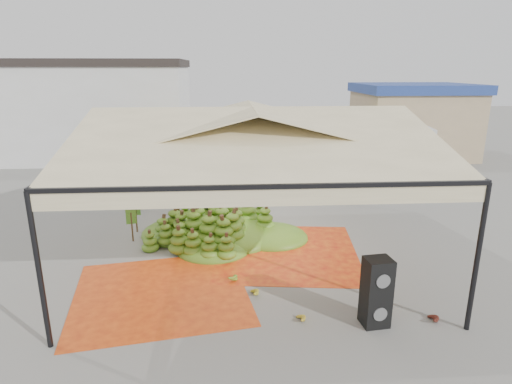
{
  "coord_description": "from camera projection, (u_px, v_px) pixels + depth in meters",
  "views": [
    {
      "loc": [
        -0.66,
        -11.06,
        4.97
      ],
      "look_at": [
        0.2,
        1.5,
        1.3
      ],
      "focal_mm": 30.0,
      "sensor_mm": 36.0,
      "label": 1
    }
  ],
  "objects": [
    {
      "name": "ground",
      "position": [
        253.0,
        251.0,
        12.03
      ],
      "size": [
        90.0,
        90.0,
        0.0
      ],
      "primitive_type": "plane",
      "color": "slate",
      "rests_on": "ground"
    },
    {
      "name": "canopy_tent",
      "position": [
        252.0,
        134.0,
        11.1
      ],
      "size": [
        8.1,
        8.1,
        4.0
      ],
      "color": "black",
      "rests_on": "ground"
    },
    {
      "name": "building_white",
      "position": [
        60.0,
        109.0,
        24.02
      ],
      "size": [
        14.3,
        6.3,
        5.4
      ],
      "color": "silver",
      "rests_on": "ground"
    },
    {
      "name": "building_tan",
      "position": [
        412.0,
        120.0,
        24.55
      ],
      "size": [
        6.3,
        5.3,
        4.1
      ],
      "color": "tan",
      "rests_on": "ground"
    },
    {
      "name": "tarp_left",
      "position": [
        161.0,
        293.0,
        9.81
      ],
      "size": [
        4.39,
        4.24,
        0.01
      ],
      "primitive_type": "cube",
      "rotation": [
        0.0,
        0.0,
        0.16
      ],
      "color": "#E55915",
      "rests_on": "ground"
    },
    {
      "name": "tarp_right",
      "position": [
        287.0,
        252.0,
        11.98
      ],
      "size": [
        4.27,
        4.43,
        0.01
      ],
      "primitive_type": "cube",
      "rotation": [
        0.0,
        0.0,
        -0.12
      ],
      "color": "orange",
      "rests_on": "ground"
    },
    {
      "name": "banana_heap",
      "position": [
        227.0,
        220.0,
        12.88
      ],
      "size": [
        5.57,
        4.69,
        1.13
      ],
      "primitive_type": "ellipsoid",
      "rotation": [
        0.0,
        0.0,
        0.07
      ],
      "color": "#417017",
      "rests_on": "ground"
    },
    {
      "name": "hand_yellow_a",
      "position": [
        252.0,
        292.0,
        9.67
      ],
      "size": [
        0.49,
        0.43,
        0.19
      ],
      "primitive_type": "ellipsoid",
      "rotation": [
        0.0,
        0.0,
        0.22
      ],
      "color": "gold",
      "rests_on": "ground"
    },
    {
      "name": "hand_yellow_b",
      "position": [
        298.0,
        318.0,
        8.68
      ],
      "size": [
        0.44,
        0.39,
        0.17
      ],
      "primitive_type": "ellipsoid",
      "rotation": [
        0.0,
        0.0,
        0.22
      ],
      "color": "gold",
      "rests_on": "ground"
    },
    {
      "name": "hand_red_a",
      "position": [
        375.0,
        263.0,
        11.06
      ],
      "size": [
        0.49,
        0.41,
        0.22
      ],
      "primitive_type": "ellipsoid",
      "rotation": [
        0.0,
        0.0,
        0.03
      ],
      "color": "#5B2B14",
      "rests_on": "ground"
    },
    {
      "name": "hand_red_b",
      "position": [
        430.0,
        317.0,
        8.68
      ],
      "size": [
        0.44,
        0.37,
        0.19
      ],
      "primitive_type": "ellipsoid",
      "rotation": [
        0.0,
        0.0,
        -0.05
      ],
      "color": "#541713",
      "rests_on": "ground"
    },
    {
      "name": "hand_green",
      "position": [
        231.0,
        276.0,
        10.4
      ],
      "size": [
        0.54,
        0.5,
        0.2
      ],
      "primitive_type": "ellipsoid",
      "rotation": [
        0.0,
        0.0,
        -0.42
      ],
      "color": "#4C801A",
      "rests_on": "ground"
    },
    {
      "name": "hanging_bunches",
      "position": [
        355.0,
        164.0,
        10.81
      ],
      "size": [
        3.24,
        0.24,
        0.2
      ],
      "color": "#416F17",
      "rests_on": "ground"
    },
    {
      "name": "speaker_stack",
      "position": [
        376.0,
        292.0,
        8.43
      ],
      "size": [
        0.57,
        0.51,
        1.43
      ],
      "rotation": [
        0.0,
        0.0,
        0.12
      ],
      "color": "black",
      "rests_on": "ground"
    },
    {
      "name": "banana_leaves",
      "position": [
        130.0,
        235.0,
        13.16
      ],
      "size": [
        0.96,
        1.36,
        3.7
      ],
      "primitive_type": null,
      "color": "#366E1D",
      "rests_on": "ground"
    },
    {
      "name": "vendor",
      "position": [
        271.0,
        173.0,
        17.37
      ],
      "size": [
        0.63,
        0.41,
        1.72
      ],
      "primitive_type": "imported",
      "rotation": [
        0.0,
        0.0,
        3.14
      ],
      "color": "gray",
      "rests_on": "ground"
    },
    {
      "name": "truck_left",
      "position": [
        173.0,
        149.0,
        20.61
      ],
      "size": [
        5.83,
        2.26,
        1.97
      ],
      "rotation": [
        0.0,
        0.0,
        0.05
      ],
      "color": "#492A18",
      "rests_on": "ground"
    },
    {
      "name": "truck_right",
      "position": [
        368.0,
        144.0,
        21.16
      ],
      "size": [
        6.67,
        3.16,
        2.2
      ],
      "rotation": [
        0.0,
        0.0,
        -0.16
      ],
      "color": "#522E1B",
      "rests_on": "ground"
    }
  ]
}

